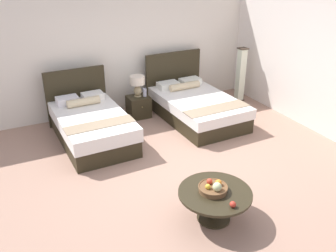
{
  "coord_description": "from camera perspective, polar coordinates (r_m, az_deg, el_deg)",
  "views": [
    {
      "loc": [
        -2.59,
        -4.67,
        3.31
      ],
      "look_at": [
        -0.09,
        0.46,
        0.58
      ],
      "focal_mm": 39.06,
      "sensor_mm": 36.0,
      "label": 1
    }
  ],
  "objects": [
    {
      "name": "bed_near_corner",
      "position": [
        7.92,
        4.3,
        3.18
      ],
      "size": [
        1.44,
        2.26,
        1.25
      ],
      "color": "#2D2517",
      "rests_on": "ground"
    },
    {
      "name": "wall_back",
      "position": [
        8.26,
        -7.05,
        11.31
      ],
      "size": [
        9.75,
        0.12,
        2.6
      ],
      "primitive_type": "cube",
      "color": "silver",
      "rests_on": "ground"
    },
    {
      "name": "vase",
      "position": [
        7.94,
        -3.66,
        5.28
      ],
      "size": [
        0.08,
        0.08,
        0.18
      ],
      "color": "#B3B4C8",
      "rests_on": "nightstand"
    },
    {
      "name": "wall_side_right",
      "position": [
        7.86,
        21.7,
        8.97
      ],
      "size": [
        0.12,
        5.02,
        2.6
      ],
      "primitive_type": "cube",
      "color": "silver",
      "rests_on": "ground"
    },
    {
      "name": "bed_near_window",
      "position": [
        7.12,
        -11.89,
        0.16
      ],
      "size": [
        1.29,
        2.1,
        1.17
      ],
      "color": "#2D2517",
      "rests_on": "ground"
    },
    {
      "name": "coffee_table",
      "position": [
        4.99,
        7.32,
        -10.97
      ],
      "size": [
        0.98,
        0.98,
        0.44
      ],
      "color": "#2D2517",
      "rests_on": "ground"
    },
    {
      "name": "table_lamp",
      "position": [
        7.87,
        -4.81,
        6.7
      ],
      "size": [
        0.32,
        0.32,
        0.46
      ],
      "color": "tan",
      "rests_on": "nightstand"
    },
    {
      "name": "loose_apple",
      "position": [
        4.69,
        10.09,
        -11.95
      ],
      "size": [
        0.08,
        0.08,
        0.08
      ],
      "color": "red",
      "rests_on": "coffee_table"
    },
    {
      "name": "fruit_bowl",
      "position": [
        4.91,
        7.1,
        -9.55
      ],
      "size": [
        0.39,
        0.39,
        0.18
      ],
      "color": "brown",
      "rests_on": "coffee_table"
    },
    {
      "name": "ground_plane",
      "position": [
        6.29,
        2.57,
        -6.31
      ],
      "size": [
        9.75,
        9.42,
        0.02
      ],
      "primitive_type": "cube",
      "color": "#A07966"
    },
    {
      "name": "floor_lamp_corner",
      "position": [
        8.97,
        11.27,
        7.83
      ],
      "size": [
        0.21,
        0.21,
        1.29
      ],
      "color": "#35291E",
      "rests_on": "ground"
    },
    {
      "name": "nightstand",
      "position": [
        8.04,
        -4.61,
        3.04
      ],
      "size": [
        0.46,
        0.44,
        0.47
      ],
      "color": "#2D2517",
      "rests_on": "ground"
    }
  ]
}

